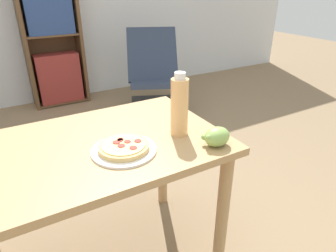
{
  "coord_description": "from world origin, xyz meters",
  "views": [
    {
      "loc": [
        -0.33,
        -1.2,
        1.35
      ],
      "look_at": [
        0.25,
        -0.19,
        0.79
      ],
      "focal_mm": 32.0,
      "sensor_mm": 36.0,
      "label": 1
    }
  ],
  "objects_px": {
    "lounge_chair_far": "(154,86)",
    "bookshelf": "(53,41)",
    "grape_bunch": "(217,137)",
    "drink_bottle": "(179,106)",
    "pizza_on_plate": "(124,148)"
  },
  "relations": [
    {
      "from": "lounge_chair_far",
      "to": "bookshelf",
      "type": "relative_size",
      "value": 0.57
    },
    {
      "from": "grape_bunch",
      "to": "bookshelf",
      "type": "distance_m",
      "value": 2.8
    },
    {
      "from": "grape_bunch",
      "to": "drink_bottle",
      "type": "relative_size",
      "value": 0.41
    },
    {
      "from": "grape_bunch",
      "to": "lounge_chair_far",
      "type": "bearing_deg",
      "value": 69.75
    },
    {
      "from": "drink_bottle",
      "to": "bookshelf",
      "type": "height_order",
      "value": "bookshelf"
    },
    {
      "from": "grape_bunch",
      "to": "lounge_chair_far",
      "type": "relative_size",
      "value": 0.13
    },
    {
      "from": "grape_bunch",
      "to": "lounge_chair_far",
      "type": "xyz_separation_m",
      "value": [
        0.74,
        2.0,
        -0.48
      ]
    },
    {
      "from": "drink_bottle",
      "to": "bookshelf",
      "type": "xyz_separation_m",
      "value": [
        -0.05,
        2.63,
        -0.12
      ]
    },
    {
      "from": "pizza_on_plate",
      "to": "bookshelf",
      "type": "relative_size",
      "value": 0.17
    },
    {
      "from": "grape_bunch",
      "to": "lounge_chair_far",
      "type": "height_order",
      "value": "lounge_chair_far"
    },
    {
      "from": "lounge_chair_far",
      "to": "bookshelf",
      "type": "xyz_separation_m",
      "value": [
        -0.87,
        0.8,
        0.45
      ]
    },
    {
      "from": "pizza_on_plate",
      "to": "bookshelf",
      "type": "xyz_separation_m",
      "value": [
        0.23,
        2.65,
        -0.0
      ]
    },
    {
      "from": "pizza_on_plate",
      "to": "lounge_chair_far",
      "type": "height_order",
      "value": "lounge_chair_far"
    },
    {
      "from": "lounge_chair_far",
      "to": "bookshelf",
      "type": "distance_m",
      "value": 1.26
    },
    {
      "from": "lounge_chair_far",
      "to": "bookshelf",
      "type": "bearing_deg",
      "value": 161.29
    }
  ]
}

